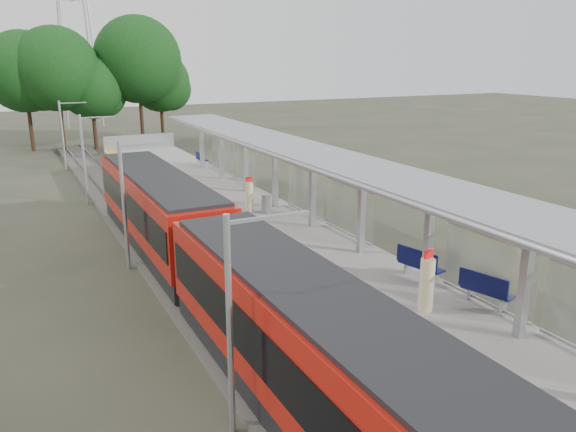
# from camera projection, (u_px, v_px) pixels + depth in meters

# --- Properties ---
(trackbed) EXTENTS (3.00, 70.00, 0.24)m
(trackbed) POSITION_uv_depth(u_px,v_px,m) (165.00, 252.00, 25.34)
(trackbed) COLOR #59544C
(trackbed) RESTS_ON ground
(platform) EXTENTS (6.00, 50.00, 1.00)m
(platform) POSITION_uv_depth(u_px,v_px,m) (256.00, 231.00, 27.19)
(platform) COLOR gray
(platform) RESTS_ON ground
(tactile_strip) EXTENTS (0.60, 50.00, 0.02)m
(tactile_strip) POSITION_uv_depth(u_px,v_px,m) (205.00, 228.00, 25.94)
(tactile_strip) COLOR gold
(tactile_strip) RESTS_ON platform
(end_fence) EXTENTS (6.00, 0.10, 1.20)m
(end_fence) POSITION_uv_depth(u_px,v_px,m) (140.00, 141.00, 48.31)
(end_fence) COLOR #9EA0A5
(end_fence) RESTS_ON platform
(train) EXTENTS (2.74, 27.60, 3.62)m
(train) POSITION_uv_depth(u_px,v_px,m) (210.00, 255.00, 19.29)
(train) COLOR black
(train) RESTS_ON ground
(canopy) EXTENTS (3.27, 38.00, 3.66)m
(canopy) POSITION_uv_depth(u_px,v_px,m) (326.00, 166.00, 23.60)
(canopy) COLOR #9EA0A5
(canopy) RESTS_ON platform
(tree_cluster) EXTENTS (19.67, 9.91, 12.59)m
(tree_cluster) POSITION_uv_depth(u_px,v_px,m) (94.00, 70.00, 53.52)
(tree_cluster) COLOR #382316
(tree_cluster) RESTS_ON ground
(catenary_masts) EXTENTS (2.08, 48.16, 5.40)m
(catenary_masts) POSITION_uv_depth(u_px,v_px,m) (126.00, 202.00, 22.98)
(catenary_masts) COLOR #9EA0A5
(catenary_masts) RESTS_ON ground
(bench_near) EXTENTS (0.96, 1.72, 1.13)m
(bench_near) POSITION_uv_depth(u_px,v_px,m) (485.00, 289.00, 17.64)
(bench_near) COLOR #0E1147
(bench_near) RESTS_ON platform
(bench_mid) EXTENTS (0.90, 1.77, 1.16)m
(bench_mid) POSITION_uv_depth(u_px,v_px,m) (419.00, 264.00, 19.75)
(bench_mid) COLOR #0E1147
(bench_mid) RESTS_ON platform
(bench_far) EXTENTS (0.53, 1.39, 0.93)m
(bench_far) POSITION_uv_depth(u_px,v_px,m) (201.00, 158.00, 40.88)
(bench_far) COLOR #0E1147
(bench_far) RESTS_ON platform
(info_pillar_near) EXTENTS (0.45, 0.45, 2.01)m
(info_pillar_near) POSITION_uv_depth(u_px,v_px,m) (427.00, 284.00, 17.30)
(info_pillar_near) COLOR beige
(info_pillar_near) RESTS_ON platform
(info_pillar_far) EXTENTS (0.41, 0.41, 1.82)m
(info_pillar_far) POSITION_uv_depth(u_px,v_px,m) (249.00, 197.00, 28.44)
(info_pillar_far) COLOR beige
(info_pillar_far) RESTS_ON platform
(litter_bin) EXTENTS (0.51, 0.51, 0.96)m
(litter_bin) POSITION_uv_depth(u_px,v_px,m) (266.00, 204.00, 28.35)
(litter_bin) COLOR #9EA0A5
(litter_bin) RESTS_ON platform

